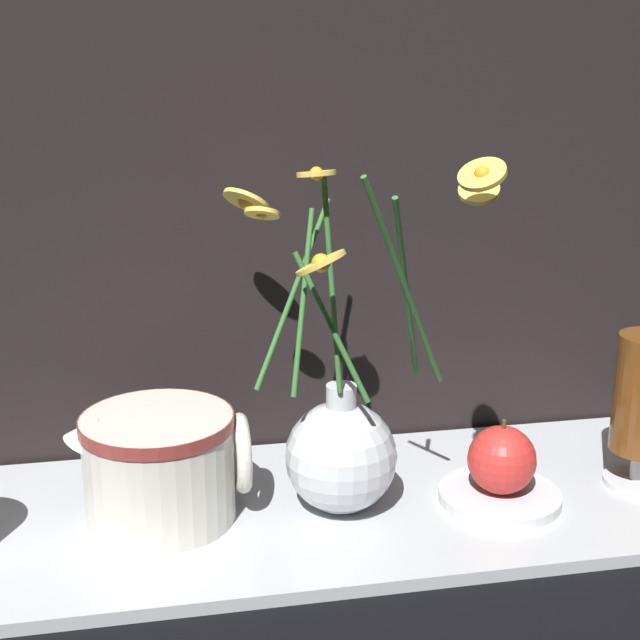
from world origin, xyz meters
The scene contains 6 objects.
ground_plane centered at (0.00, 0.00, 0.00)m, with size 6.00×6.00×0.00m, color black.
shelf centered at (0.00, 0.00, 0.01)m, with size 0.84×0.29×0.01m.
vase_with_flowers centered at (0.03, -0.01, 0.08)m, with size 0.23×0.23×0.34m.
ceramic_pitcher centered at (-0.14, 0.00, 0.07)m, with size 0.17×0.14×0.12m.
saucer_plate centered at (0.18, -0.03, 0.02)m, with size 0.12×0.12×0.01m.
orange_fruit centered at (0.18, -0.03, 0.06)m, with size 0.07×0.07×0.07m.
Camera 1 is at (-0.14, -0.76, 0.43)m, focal length 50.00 mm.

